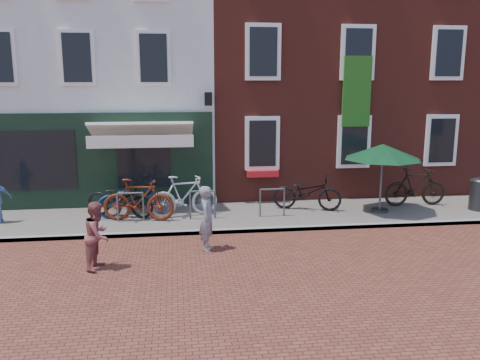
{
  "coord_description": "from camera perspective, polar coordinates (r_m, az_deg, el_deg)",
  "views": [
    {
      "loc": [
        -2.21,
        -12.61,
        4.01
      ],
      "look_at": [
        -0.52,
        0.52,
        1.33
      ],
      "focal_mm": 37.67,
      "sensor_mm": 36.0,
      "label": 1
    }
  ],
  "objects": [
    {
      "name": "bicycle_1",
      "position": [
        14.26,
        -11.43,
        -2.22
      ],
      "size": [
        2.05,
        0.87,
        1.2
      ],
      "primitive_type": "imported",
      "rotation": [
        0.0,
        0.0,
        1.41
      ],
      "color": "#5A1E0C",
      "rests_on": "sidewalk"
    },
    {
      "name": "litter_bin",
      "position": [
        16.8,
        25.53,
        -1.22
      ],
      "size": [
        0.58,
        0.58,
        1.07
      ],
      "color": "#2D2D2F",
      "rests_on": "sidewalk"
    },
    {
      "name": "woman",
      "position": [
        11.91,
        -3.72,
        -4.34
      ],
      "size": [
        0.5,
        0.64,
        1.55
      ],
      "primitive_type": "imported",
      "rotation": [
        0.0,
        0.0,
        1.33
      ],
      "color": "gray",
      "rests_on": "ground"
    },
    {
      "name": "bicycle_3",
      "position": [
        14.54,
        -6.38,
        -1.8
      ],
      "size": [
        2.06,
        0.94,
        1.2
      ],
      "primitive_type": "imported",
      "rotation": [
        0.0,
        0.0,
        1.77
      ],
      "color": "#BCBDBF",
      "rests_on": "sidewalk"
    },
    {
      "name": "bicycle_4",
      "position": [
        15.31,
        7.61,
        -1.38
      ],
      "size": [
        2.17,
        1.33,
        1.08
      ],
      "primitive_type": "imported",
      "rotation": [
        0.0,
        0.0,
        1.25
      ],
      "color": "black",
      "rests_on": "sidewalk"
    },
    {
      "name": "boy",
      "position": [
        11.19,
        -15.82,
        -6.03
      ],
      "size": [
        0.72,
        0.83,
        1.47
      ],
      "primitive_type": "imported",
      "rotation": [
        0.0,
        0.0,
        1.31
      ],
      "color": "#914846",
      "rests_on": "ground"
    },
    {
      "name": "bicycle_2",
      "position": [
        14.69,
        -11.98,
        -2.08
      ],
      "size": [
        2.14,
        1.02,
        1.08
      ],
      "primitive_type": "imported",
      "rotation": [
        0.0,
        0.0,
        1.72
      ],
      "color": "navy",
      "rests_on": "sidewalk"
    },
    {
      "name": "sidewalk",
      "position": [
        15.0,
        5.31,
        -3.92
      ],
      "size": [
        24.0,
        3.0,
        0.1
      ],
      "primitive_type": "cube",
      "color": "slate",
      "rests_on": "ground"
    },
    {
      "name": "building_stucco",
      "position": [
        19.81,
        -15.8,
        12.44
      ],
      "size": [
        8.0,
        8.0,
        9.0
      ],
      "primitive_type": "cube",
      "color": "silver",
      "rests_on": "ground"
    },
    {
      "name": "ground",
      "position": [
        13.41,
        2.51,
        -5.96
      ],
      "size": [
        80.0,
        80.0,
        0.0
      ],
      "primitive_type": "plane",
      "color": "brown"
    },
    {
      "name": "building_brick_right",
      "position": [
        22.13,
        20.74,
        13.29
      ],
      "size": [
        6.0,
        8.0,
        10.0
      ],
      "primitive_type": "cube",
      "color": "maroon",
      "rests_on": "ground"
    },
    {
      "name": "bicycle_5",
      "position": [
        16.56,
        19.25,
        -0.75
      ],
      "size": [
        1.99,
        0.58,
        1.2
      ],
      "primitive_type": "imported",
      "rotation": [
        0.0,
        0.0,
        1.58
      ],
      "color": "black",
      "rests_on": "sidewalk"
    },
    {
      "name": "building_brick_mid",
      "position": [
        20.08,
        4.94,
        14.23
      ],
      "size": [
        6.0,
        8.0,
        10.0
      ],
      "primitive_type": "cube",
      "color": "maroon",
      "rests_on": "ground"
    },
    {
      "name": "parasol",
      "position": [
        15.28,
        15.88,
        3.41
      ],
      "size": [
        2.27,
        2.27,
        2.13
      ],
      "color": "#4C4C4F",
      "rests_on": "sidewalk"
    },
    {
      "name": "bicycle_0",
      "position": [
        14.81,
        -13.43,
        -2.03
      ],
      "size": [
        2.17,
        1.41,
        1.08
      ],
      "primitive_type": "imported",
      "rotation": [
        0.0,
        0.0,
        1.2
      ],
      "color": "black",
      "rests_on": "sidewalk"
    }
  ]
}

